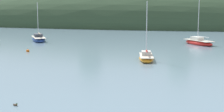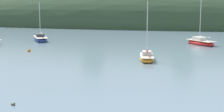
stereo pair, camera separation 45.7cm
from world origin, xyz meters
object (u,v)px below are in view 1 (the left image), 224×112
mooring_buoy_inner (28,51)px  duck_straggler (15,105)px  sailboat_cream_ketch (39,39)px  sailboat_yellow_far (146,57)px  sailboat_white_near (199,42)px

mooring_buoy_inner → duck_straggler: bearing=-67.8°
duck_straggler → sailboat_cream_ketch: bearing=110.0°
sailboat_cream_ketch → duck_straggler: 36.98m
sailboat_yellow_far → sailboat_white_near: (6.75, 15.79, 0.03)m
mooring_buoy_inner → duck_straggler: mooring_buoy_inner is taller
sailboat_yellow_far → sailboat_white_near: sailboat_white_near is taller
sailboat_yellow_far → mooring_buoy_inner: bearing=167.3°
sailboat_cream_ketch → mooring_buoy_inner: sailboat_cream_ketch is taller
sailboat_white_near → duck_straggler: 37.56m
sailboat_yellow_far → sailboat_white_near: bearing=66.8°
sailboat_white_near → duck_straggler: (-13.69, -34.97, -0.30)m
sailboat_white_near → mooring_buoy_inner: (-23.00, -12.11, -0.23)m
sailboat_cream_ketch → sailboat_yellow_far: sailboat_yellow_far is taller
sailboat_white_near → mooring_buoy_inner: 25.99m
sailboat_cream_ketch → sailboat_white_near: bearing=0.5°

